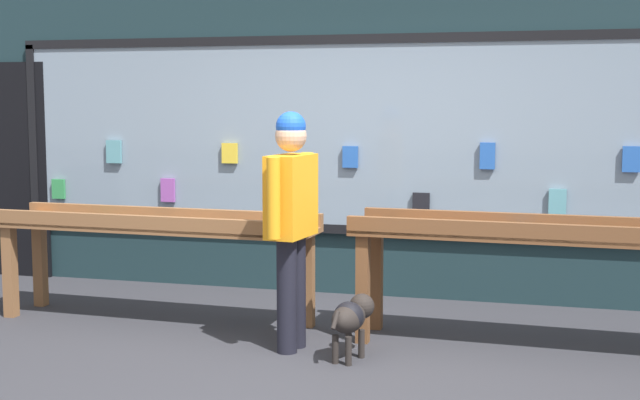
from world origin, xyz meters
The scene contains 6 objects.
ground_plane centered at (0.00, 0.00, 0.00)m, with size 40.00×40.00×0.00m, color #2D2D33.
shopfront_facade centered at (-0.07, 2.39, 1.65)m, with size 8.36×0.29×3.35m.
display_table_left centered at (-1.45, 0.93, 0.70)m, with size 2.60×0.65×0.87m.
display_table_right centered at (1.45, 0.93, 0.74)m, with size 2.60×0.65×0.92m.
person_browsing centered at (-0.19, 0.46, 0.97)m, with size 0.27×0.66×1.66m.
small_dog centered at (0.27, 0.34, 0.29)m, with size 0.26×0.53×0.42m.
Camera 1 is at (1.61, -5.34, 1.74)m, focal length 50.00 mm.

